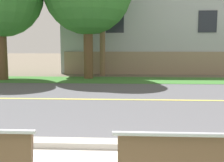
# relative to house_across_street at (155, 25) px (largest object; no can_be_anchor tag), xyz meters

# --- Properties ---
(ground_plane) EXTENTS (140.00, 140.00, 0.00)m
(ground_plane) POSITION_rel_house_across_street_xyz_m (-2.46, -10.16, -3.26)
(ground_plane) COLOR #665B4C
(curb_edge) EXTENTS (44.00, 0.30, 0.11)m
(curb_edge) POSITION_rel_house_across_street_xyz_m (-2.46, -15.81, -3.20)
(curb_edge) COLOR #ADA89E
(curb_edge) RESTS_ON ground_plane
(street_asphalt) EXTENTS (52.00, 8.00, 0.01)m
(street_asphalt) POSITION_rel_house_across_street_xyz_m (-2.46, -11.66, -3.26)
(street_asphalt) COLOR #515156
(street_asphalt) RESTS_ON ground_plane
(road_centre_line) EXTENTS (48.00, 0.14, 0.01)m
(road_centre_line) POSITION_rel_house_across_street_xyz_m (-2.46, -11.66, -3.25)
(road_centre_line) COLOR #E0CC4C
(road_centre_line) RESTS_ON ground_plane
(far_verge_grass) EXTENTS (48.00, 2.80, 0.02)m
(far_verge_grass) POSITION_rel_house_across_street_xyz_m (-2.46, -6.39, -3.25)
(far_verge_grass) COLOR #38702D
(far_verge_grass) RESTS_ON ground_plane
(garden_wall) EXTENTS (13.00, 0.36, 1.40)m
(garden_wall) POSITION_rel_house_across_street_xyz_m (0.56, -3.20, -2.56)
(garden_wall) COLOR gray
(garden_wall) RESTS_ON ground_plane
(house_across_street) EXTENTS (13.39, 6.91, 6.43)m
(house_across_street) POSITION_rel_house_across_street_xyz_m (0.00, 0.00, 0.00)
(house_across_street) COLOR #A3ADB2
(house_across_street) RESTS_ON ground_plane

